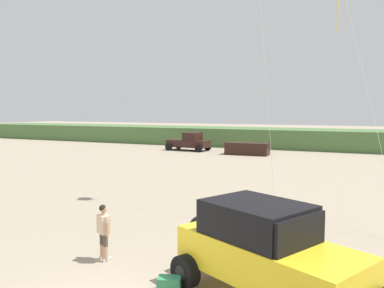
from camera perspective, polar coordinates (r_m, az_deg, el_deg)
The scene contains 6 objects.
dune_ridge at distance 48.00m, azimuth 11.42°, elevation 0.91°, with size 90.00×7.09×2.17m, color #4C703D.
jeep at distance 9.47m, azimuth 10.69°, elevation -14.90°, with size 5.00×4.00×2.26m.
person_watching at distance 11.98m, azimuth -12.71°, elevation -11.97°, with size 0.56×0.44×1.67m.
cooler_box at distance 10.08m, azimuth -3.31°, elevation -19.74°, with size 0.56×0.36×0.38m, color #2D7F51.
distant_pickup at distance 42.60m, azimuth -0.40°, elevation 0.31°, with size 4.74×2.71×1.98m.
distant_sedan at distance 38.97m, azimuth 8.02°, elevation -0.68°, with size 4.20×1.70×1.20m, color black.
Camera 1 is at (5.25, -6.60, 4.41)m, focal length 36.74 mm.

